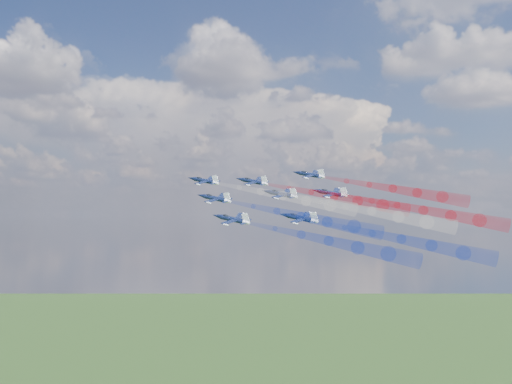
# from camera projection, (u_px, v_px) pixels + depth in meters

# --- Properties ---
(jet_lead) EXTENTS (13.85, 12.58, 7.56)m
(jet_lead) POSITION_uv_depth(u_px,v_px,m) (205.00, 181.00, 182.01)
(jet_lead) COLOR black
(trail_lead) EXTENTS (40.01, 18.51, 12.24)m
(trail_lead) POSITION_uv_depth(u_px,v_px,m) (283.00, 196.00, 169.40)
(trail_lead) COLOR white
(jet_inner_left) EXTENTS (13.85, 12.58, 7.56)m
(jet_inner_left) POSITION_uv_depth(u_px,v_px,m) (215.00, 198.00, 168.65)
(jet_inner_left) COLOR black
(trail_inner_left) EXTENTS (40.01, 18.51, 12.24)m
(trail_inner_left) POSITION_uv_depth(u_px,v_px,m) (301.00, 216.00, 156.04)
(trail_inner_left) COLOR #1736C9
(jet_inner_right) EXTENTS (13.85, 12.58, 7.56)m
(jet_inner_right) POSITION_uv_depth(u_px,v_px,m) (253.00, 181.00, 184.59)
(jet_inner_right) COLOR black
(trail_inner_right) EXTENTS (40.01, 18.51, 12.24)m
(trail_inner_right) POSITION_uv_depth(u_px,v_px,m) (334.00, 196.00, 171.98)
(trail_inner_right) COLOR red
(jet_outer_left) EXTENTS (13.85, 12.58, 7.56)m
(jet_outer_left) POSITION_uv_depth(u_px,v_px,m) (232.00, 219.00, 154.10)
(jet_outer_left) COLOR black
(trail_outer_left) EXTENTS (40.01, 18.51, 12.24)m
(trail_outer_left) POSITION_uv_depth(u_px,v_px,m) (329.00, 241.00, 141.50)
(trail_outer_left) COLOR #1736C9
(jet_center_third) EXTENTS (13.85, 12.58, 7.56)m
(jet_center_third) POSITION_uv_depth(u_px,v_px,m) (281.00, 194.00, 170.17)
(jet_center_third) COLOR black
(trail_center_third) EXTENTS (40.01, 18.51, 12.24)m
(trail_center_third) POSITION_uv_depth(u_px,v_px,m) (372.00, 211.00, 157.57)
(trail_center_third) COLOR white
(jet_outer_right) EXTENTS (13.85, 12.58, 7.56)m
(jet_outer_right) POSITION_uv_depth(u_px,v_px,m) (310.00, 175.00, 189.13)
(jet_outer_right) COLOR black
(trail_outer_right) EXTENTS (40.01, 18.51, 12.24)m
(trail_outer_right) POSITION_uv_depth(u_px,v_px,m) (393.00, 189.00, 176.52)
(trail_outer_right) COLOR red
(jet_rear_left) EXTENTS (13.85, 12.58, 7.56)m
(jet_rear_left) POSITION_uv_depth(u_px,v_px,m) (300.00, 218.00, 155.99)
(jet_rear_left) COLOR black
(trail_rear_left) EXTENTS (40.01, 18.51, 12.24)m
(trail_rear_left) POSITION_uv_depth(u_px,v_px,m) (401.00, 239.00, 143.38)
(trail_rear_left) COLOR #1736C9
(jet_rear_right) EXTENTS (13.85, 12.58, 7.56)m
(jet_rear_right) POSITION_uv_depth(u_px,v_px,m) (331.00, 193.00, 173.67)
(jet_rear_right) COLOR black
(trail_rear_right) EXTENTS (40.01, 18.51, 12.24)m
(trail_rear_right) POSITION_uv_depth(u_px,v_px,m) (423.00, 210.00, 161.07)
(trail_rear_right) COLOR red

